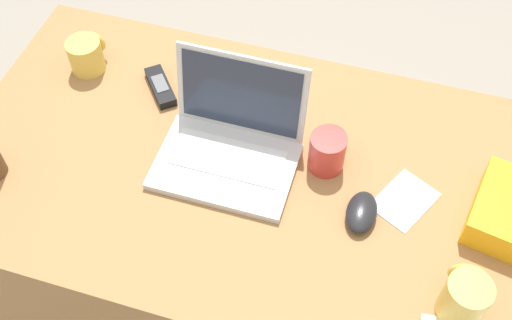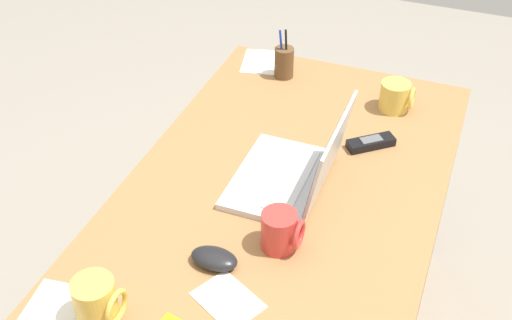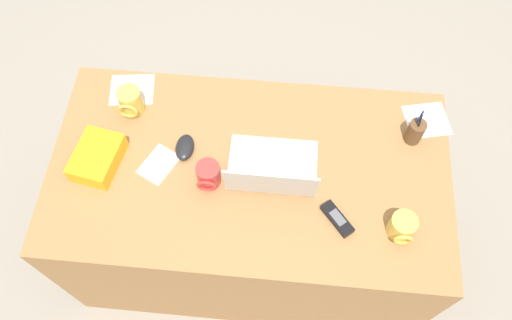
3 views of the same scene
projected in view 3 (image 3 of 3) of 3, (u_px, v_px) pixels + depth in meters
The scene contains 13 objects.
ground_plane at pixel (251, 239), 2.51m from camera, with size 6.00×6.00×0.00m, color gray.
desk at pixel (250, 209), 2.18m from camera, with size 1.46×0.79×0.76m, color #9E7042.
laptop at pixel (272, 171), 1.79m from camera, with size 0.32×0.26×0.22m.
computer_mouse at pixel (185, 147), 1.87m from camera, with size 0.07×0.11×0.04m, color black.
coffee_mug_white at pixel (402, 227), 1.69m from camera, with size 0.09×0.10×0.09m.
coffee_mug_tall at pixel (131, 102), 1.92m from camera, with size 0.09×0.10×0.11m.
coffee_mug_spare at pixel (208, 175), 1.78m from camera, with size 0.08×0.10×0.10m.
cordless_phone at pixel (337, 219), 1.74m from camera, with size 0.12×0.13×0.03m.
pen_holder at pixel (415, 132), 1.86m from camera, with size 0.06×0.06×0.17m.
snack_bag at pixel (97, 158), 1.82m from camera, with size 0.15×0.20×0.07m, color #F2AD19.
paper_note_near_laptop at pixel (132, 90), 2.01m from camera, with size 0.17×0.14×0.00m, color white.
paper_note_left at pixel (159, 164), 1.85m from camera, with size 0.10×0.14×0.00m, color white.
paper_note_right at pixel (427, 120), 1.94m from camera, with size 0.16×0.15×0.00m, color white.
Camera 3 is at (-0.10, 0.84, 2.40)m, focal length 35.80 mm.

